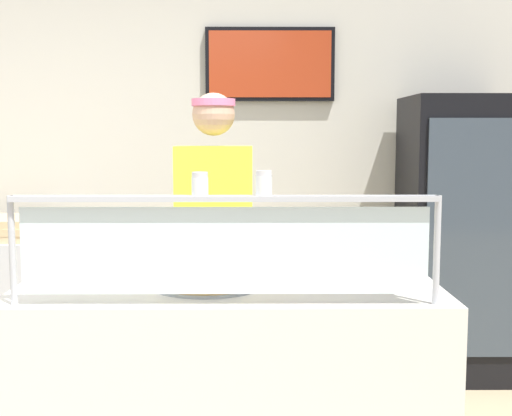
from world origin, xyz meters
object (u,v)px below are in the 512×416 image
Objects in this scene: pizza_tray at (207,282)px; parmesan_shaker at (200,185)px; pizza_server at (219,278)px; pepper_flake_shaker at (264,185)px; worker_figure at (215,245)px; drink_fridge at (459,237)px; pizza_box_stack at (0,228)px.

pizza_tray is 0.51m from parmesan_shaker.
pizza_tray is 0.06m from pizza_server.
pizza_tray is 5.01× the size of pepper_flake_shaker.
pizza_server is at bearing -85.69° from worker_figure.
drink_fridge is (1.47, 1.63, -0.09)m from pizza_server.
pizza_tray is 0.90× the size of pizza_box_stack.
worker_figure is at bearing -32.66° from pizza_box_stack.
drink_fridge is (1.52, 0.95, -0.11)m from worker_figure.
pizza_box_stack is at bearing 136.89° from pizza_server.
pizza_box_stack is at bearing 132.18° from pizza_tray.
worker_figure is 1.68m from pizza_box_stack.
pepper_flake_shaker reaches higher than parmesan_shaker.
worker_figure reaches higher than parmesan_shaker.
pepper_flake_shaker is 0.05× the size of worker_figure.
pepper_flake_shaker is 2.35m from drink_fridge.
worker_figure is (-0.00, 0.66, 0.04)m from pizza_tray.
drink_fridge reaches higher than pizza_tray.
pizza_box_stack is (-1.42, 1.57, 0.00)m from pizza_tray.
pizza_box_stack is (-1.64, 1.86, -0.41)m from pepper_flake_shaker.
drink_fridge is (1.52, 1.90, -0.48)m from parmesan_shaker.
pepper_flake_shaker is at bearing -124.26° from drink_fridge.
pizza_box_stack is at bearing 147.34° from worker_figure.
pizza_server is at bearing 79.55° from parmesan_shaker.
pepper_flake_shaker is at bearing 0.00° from parmesan_shaker.
drink_fridge is at bearing 55.74° from pepper_flake_shaker.
drink_fridge reaches higher than worker_figure.
worker_figure is at bearing 98.44° from pizza_server.
drink_fridge is at bearing 0.85° from pizza_box_stack.
worker_figure reaches higher than pepper_flake_shaker.
worker_figure is at bearing -148.02° from drink_fridge.
parmesan_shaker is at bearing -128.62° from drink_fridge.
parmesan_shaker is at bearing -90.66° from pizza_tray.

